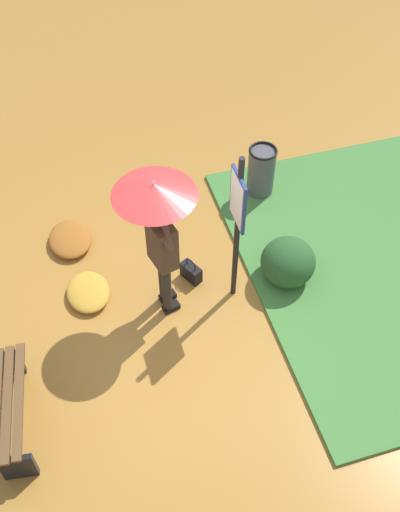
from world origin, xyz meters
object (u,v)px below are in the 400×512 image
at_px(park_bench, 5,405).
at_px(trash_bin, 261,172).
at_px(info_sign_post, 237,216).
at_px(handbag, 191,272).
at_px(person_with_umbrella, 158,217).

relative_size(park_bench, trash_bin, 1.68).
distance_m(info_sign_post, handbag, 1.45).
xyz_separation_m(info_sign_post, park_bench, (-1.04, 2.95, -1.04)).
height_order(info_sign_post, trash_bin, info_sign_post).
xyz_separation_m(info_sign_post, trash_bin, (1.69, -1.00, -1.03)).
relative_size(person_with_umbrella, handbag, 5.53).
xyz_separation_m(person_with_umbrella, park_bench, (-1.17, 2.06, -1.15)).
bearing_deg(park_bench, person_with_umbrella, -60.30).
distance_m(person_with_umbrella, handbag, 1.51).
bearing_deg(park_bench, handbag, -60.35).
bearing_deg(trash_bin, handbag, 131.90).
height_order(person_with_umbrella, info_sign_post, info_sign_post).
bearing_deg(trash_bin, person_with_umbrella, 129.34).
distance_m(person_with_umbrella, info_sign_post, 0.91).
height_order(person_with_umbrella, park_bench, person_with_umbrella).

